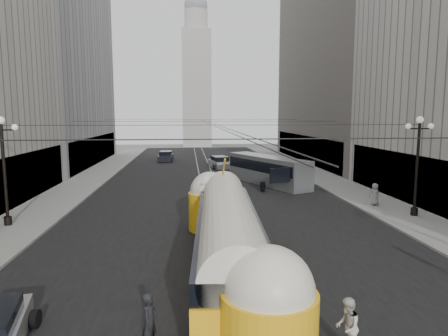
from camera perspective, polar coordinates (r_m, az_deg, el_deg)
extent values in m
cube|color=black|center=(39.11, -2.25, -2.13)|extent=(20.00, 85.00, 0.02)
cube|color=gray|center=(43.68, -18.42, -1.39)|extent=(4.00, 72.00, 0.15)
cube|color=gray|center=(44.73, 13.06, -1.00)|extent=(4.00, 72.00, 0.15)
cube|color=gray|center=(39.08, -3.35, -2.15)|extent=(0.12, 85.00, 0.04)
cube|color=gray|center=(39.15, -1.15, -2.12)|extent=(0.12, 85.00, 0.04)
cube|color=black|center=(32.68, -26.87, -1.33)|extent=(0.10, 18.00, 3.60)
cube|color=#999999|center=(57.42, -24.25, 14.35)|extent=(12.00, 28.00, 28.00)
cube|color=black|center=(55.53, -17.75, 2.48)|extent=(0.10, 25.20, 3.60)
cube|color=black|center=(32.56, 24.31, -1.21)|extent=(0.10, 18.00, 3.60)
cube|color=#514C47|center=(59.03, 17.47, 16.42)|extent=(12.00, 32.00, 32.00)
cube|color=black|center=(56.50, 11.31, 2.78)|extent=(0.10, 28.80, 3.60)
cube|color=#B2AFA8|center=(86.19, -3.93, 11.17)|extent=(6.00, 6.00, 24.00)
cylinder|color=#B2AFA8|center=(88.18, -4.02, 20.29)|extent=(4.80, 4.80, 4.00)
sphere|color=gray|center=(88.87, -4.04, 22.15)|extent=(4.80, 4.80, 4.80)
cylinder|color=black|center=(26.49, -28.85, -0.85)|extent=(0.18, 0.18, 6.00)
cylinder|color=black|center=(26.98, -28.48, -6.64)|extent=(0.44, 0.44, 0.50)
cylinder|color=black|center=(26.27, -29.22, 4.77)|extent=(1.60, 0.08, 0.08)
sphere|color=white|center=(26.26, -29.29, 5.97)|extent=(0.44, 0.44, 0.44)
sphere|color=white|center=(25.97, -27.72, 5.17)|extent=(0.36, 0.36, 0.36)
cylinder|color=black|center=(28.26, 25.84, -0.19)|extent=(0.18, 0.18, 6.00)
cylinder|color=black|center=(28.73, 25.52, -5.63)|extent=(0.44, 0.44, 0.50)
cylinder|color=black|center=(28.07, 26.15, 5.08)|extent=(1.60, 0.08, 0.08)
sphere|color=white|center=(28.05, 26.21, 6.20)|extent=(0.44, 0.44, 0.44)
sphere|color=white|center=(27.68, 24.83, 5.44)|extent=(0.36, 0.36, 0.36)
sphere|color=white|center=(28.46, 27.46, 5.33)|extent=(0.36, 0.36, 0.36)
cylinder|color=black|center=(10.20, 5.79, 4.15)|extent=(25.00, 0.03, 0.03)
cylinder|color=black|center=(24.08, -0.55, 6.15)|extent=(25.00, 0.03, 0.03)
cylinder|color=black|center=(38.05, -2.26, 6.68)|extent=(25.00, 0.03, 0.03)
cylinder|color=black|center=(52.03, -3.05, 6.92)|extent=(25.00, 0.03, 0.03)
cylinder|color=black|center=(42.05, -2.53, 6.49)|extent=(0.03, 72.00, 0.03)
cylinder|color=black|center=(42.07, -1.99, 6.50)|extent=(0.03, 72.00, 0.03)
cube|color=yellow|center=(16.95, 0.58, -11.72)|extent=(3.25, 13.48, 1.62)
cube|color=black|center=(17.22, 0.57, -14.11)|extent=(3.23, 13.08, 0.29)
cube|color=black|center=(16.63, 0.58, -8.30)|extent=(3.26, 13.28, 0.81)
cylinder|color=silver|center=(16.55, 0.58, -7.35)|extent=(2.96, 13.26, 2.19)
cylinder|color=yellow|center=(11.03, 6.40, -22.42)|extent=(2.48, 2.48, 2.19)
sphere|color=silver|center=(10.51, 6.50, -17.00)|extent=(2.29, 2.29, 2.29)
cylinder|color=yellow|center=(23.18, -2.00, -6.16)|extent=(2.48, 2.48, 2.19)
sphere|color=silver|center=(22.93, -2.01, -3.38)|extent=(2.29, 2.29, 2.29)
cube|color=gray|center=(38.25, 6.22, -0.31)|extent=(6.39, 10.60, 2.66)
cube|color=black|center=(38.19, 6.23, 0.35)|extent=(6.25, 10.27, 0.97)
cube|color=black|center=(33.11, 8.01, -1.03)|extent=(1.90, 0.93, 1.24)
cylinder|color=black|center=(34.73, 5.55, -2.66)|extent=(0.30, 0.89, 0.89)
cylinder|color=black|center=(35.21, 9.10, -2.58)|extent=(0.30, 0.89, 0.89)
cylinder|color=black|center=(41.65, 3.74, -0.93)|extent=(0.30, 0.89, 0.89)
cylinder|color=black|center=(42.05, 6.73, -0.88)|extent=(0.30, 0.89, 0.89)
cylinder|color=black|center=(14.57, -25.35, -18.89)|extent=(0.22, 0.57, 0.57)
cube|color=#BCBCBC|center=(50.02, -0.63, 0.58)|extent=(2.81, 4.94, 0.82)
cube|color=black|center=(49.95, -0.64, 1.24)|extent=(2.17, 2.85, 0.78)
cylinder|color=black|center=(48.41, -1.50, 0.15)|extent=(0.22, 0.66, 0.66)
cylinder|color=black|center=(48.55, 0.53, 0.17)|extent=(0.22, 0.66, 0.66)
cylinder|color=black|center=(51.54, -1.73, 0.60)|extent=(0.22, 0.66, 0.66)
cylinder|color=black|center=(51.67, 0.18, 0.62)|extent=(0.22, 0.66, 0.66)
cube|color=black|center=(58.05, -8.29, 1.47)|extent=(2.09, 4.65, 0.81)
cube|color=black|center=(57.99, -8.30, 2.03)|extent=(1.77, 2.59, 0.77)
cylinder|color=black|center=(56.58, -9.22, 1.13)|extent=(0.22, 0.65, 0.65)
cylinder|color=black|center=(56.48, -7.51, 1.15)|extent=(0.22, 0.65, 0.65)
cylinder|color=black|center=(59.66, -9.02, 1.46)|extent=(0.22, 0.65, 0.65)
cylinder|color=black|center=(59.57, -7.39, 1.48)|extent=(0.22, 0.65, 0.65)
imported|color=black|center=(12.14, -10.53, -20.85)|extent=(0.57, 0.71, 1.70)
imported|color=beige|center=(12.28, 17.19, -20.88)|extent=(0.88, 0.97, 1.64)
imported|color=gray|center=(30.68, 20.74, -3.53)|extent=(0.84, 0.59, 1.59)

